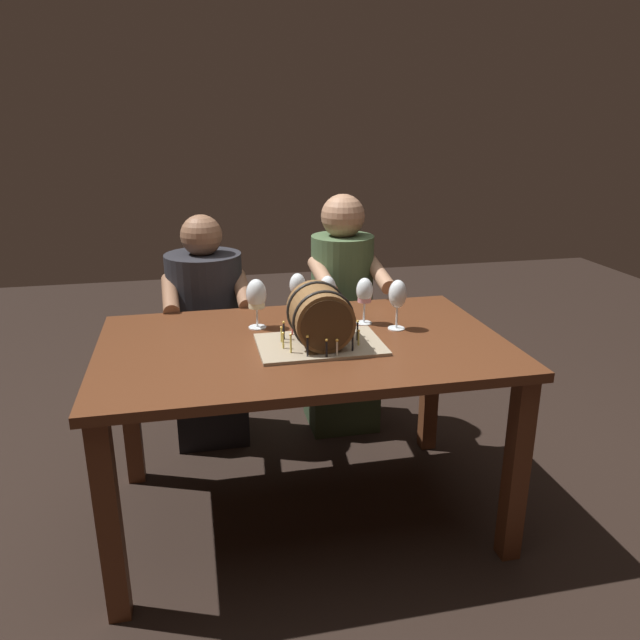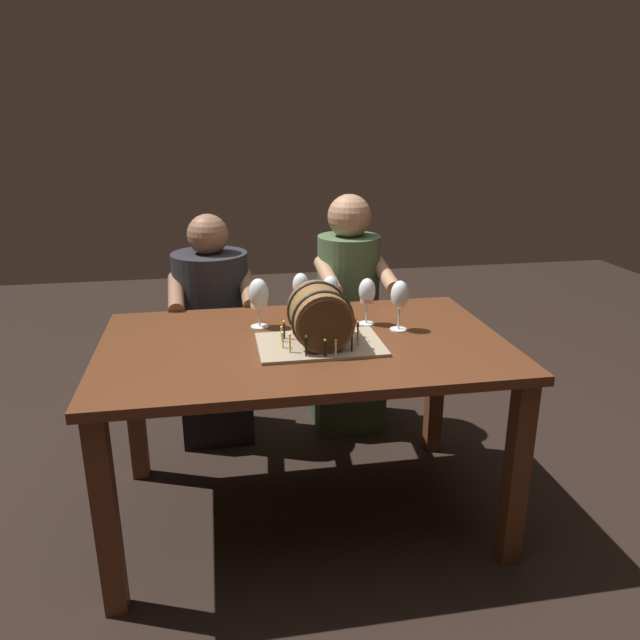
{
  "view_description": "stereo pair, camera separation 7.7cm",
  "coord_description": "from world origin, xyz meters",
  "px_view_note": "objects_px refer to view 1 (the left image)",
  "views": [
    {
      "loc": [
        -0.38,
        -2.08,
        1.54
      ],
      "look_at": [
        0.05,
        -0.06,
        0.85
      ],
      "focal_mm": 34.17,
      "sensor_mm": 36.0,
      "label": 1
    },
    {
      "loc": [
        -0.31,
        -2.1,
        1.54
      ],
      "look_at": [
        0.05,
        -0.06,
        0.85
      ],
      "focal_mm": 34.17,
      "sensor_mm": 36.0,
      "label": 2
    }
  ],
  "objects_px": {
    "dining_table": "(303,367)",
    "wine_glass_white": "(256,296)",
    "wine_glass_red": "(328,291)",
    "person_seated_left": "(208,338)",
    "barrel_cake": "(320,319)",
    "wine_glass_rose": "(365,293)",
    "wine_glass_empty": "(398,295)",
    "wine_glass_amber": "(298,287)",
    "person_seated_right": "(342,326)"
  },
  "relations": [
    {
      "from": "person_seated_right",
      "to": "wine_glass_red",
      "type": "bearing_deg",
      "value": -110.63
    },
    {
      "from": "dining_table",
      "to": "wine_glass_white",
      "type": "xyz_separation_m",
      "value": [
        -0.15,
        0.19,
        0.23
      ]
    },
    {
      "from": "wine_glass_amber",
      "to": "barrel_cake",
      "type": "bearing_deg",
      "value": -86.76
    },
    {
      "from": "wine_glass_white",
      "to": "person_seated_left",
      "type": "relative_size",
      "value": 0.18
    },
    {
      "from": "person_seated_left",
      "to": "person_seated_right",
      "type": "distance_m",
      "value": 0.67
    },
    {
      "from": "barrel_cake",
      "to": "person_seated_left",
      "type": "bearing_deg",
      "value": 115.91
    },
    {
      "from": "wine_glass_empty",
      "to": "person_seated_left",
      "type": "bearing_deg",
      "value": 136.99
    },
    {
      "from": "person_seated_right",
      "to": "wine_glass_empty",
      "type": "bearing_deg",
      "value": -85.73
    },
    {
      "from": "barrel_cake",
      "to": "wine_glass_empty",
      "type": "bearing_deg",
      "value": 20.13
    },
    {
      "from": "wine_glass_amber",
      "to": "dining_table",
      "type": "bearing_deg",
      "value": -96.39
    },
    {
      "from": "wine_glass_amber",
      "to": "wine_glass_white",
      "type": "bearing_deg",
      "value": -152.99
    },
    {
      "from": "person_seated_right",
      "to": "wine_glass_rose",
      "type": "bearing_deg",
      "value": -95.57
    },
    {
      "from": "wine_glass_red",
      "to": "wine_glass_white",
      "type": "bearing_deg",
      "value": -172.8
    },
    {
      "from": "wine_glass_rose",
      "to": "person_seated_right",
      "type": "bearing_deg",
      "value": 84.43
    },
    {
      "from": "barrel_cake",
      "to": "person_seated_left",
      "type": "distance_m",
      "value": 0.94
    },
    {
      "from": "wine_glass_rose",
      "to": "person_seated_right",
      "type": "distance_m",
      "value": 0.67
    },
    {
      "from": "barrel_cake",
      "to": "person_seated_left",
      "type": "relative_size",
      "value": 0.4
    },
    {
      "from": "wine_glass_rose",
      "to": "wine_glass_empty",
      "type": "xyz_separation_m",
      "value": [
        0.11,
        -0.09,
        0.01
      ]
    },
    {
      "from": "wine_glass_white",
      "to": "person_seated_right",
      "type": "bearing_deg",
      "value": 48.26
    },
    {
      "from": "barrel_cake",
      "to": "wine_glass_white",
      "type": "bearing_deg",
      "value": 128.4
    },
    {
      "from": "barrel_cake",
      "to": "wine_glass_rose",
      "type": "xyz_separation_m",
      "value": [
        0.23,
        0.21,
        0.03
      ]
    },
    {
      "from": "wine_glass_amber",
      "to": "wine_glass_rose",
      "type": "distance_m",
      "value": 0.28
    },
    {
      "from": "wine_glass_rose",
      "to": "wine_glass_red",
      "type": "distance_m",
      "value": 0.15
    },
    {
      "from": "wine_glass_white",
      "to": "wine_glass_red",
      "type": "distance_m",
      "value": 0.3
    },
    {
      "from": "wine_glass_red",
      "to": "barrel_cake",
      "type": "bearing_deg",
      "value": -108.01
    },
    {
      "from": "dining_table",
      "to": "wine_glass_red",
      "type": "distance_m",
      "value": 0.35
    },
    {
      "from": "barrel_cake",
      "to": "dining_table",
      "type": "bearing_deg",
      "value": 129.71
    },
    {
      "from": "wine_glass_amber",
      "to": "wine_glass_rose",
      "type": "bearing_deg",
      "value": -27.84
    },
    {
      "from": "wine_glass_amber",
      "to": "person_seated_right",
      "type": "height_order",
      "value": "person_seated_right"
    },
    {
      "from": "dining_table",
      "to": "person_seated_left",
      "type": "xyz_separation_m",
      "value": [
        -0.33,
        0.73,
        -0.12
      ]
    },
    {
      "from": "dining_table",
      "to": "wine_glass_rose",
      "type": "distance_m",
      "value": 0.39
    },
    {
      "from": "dining_table",
      "to": "person_seated_right",
      "type": "relative_size",
      "value": 1.25
    },
    {
      "from": "barrel_cake",
      "to": "wine_glass_amber",
      "type": "bearing_deg",
      "value": 93.24
    },
    {
      "from": "wine_glass_amber",
      "to": "wine_glass_rose",
      "type": "xyz_separation_m",
      "value": [
        0.25,
        -0.13,
        -0.0
      ]
    },
    {
      "from": "wine_glass_amber",
      "to": "wine_glass_red",
      "type": "distance_m",
      "value": 0.13
    },
    {
      "from": "barrel_cake",
      "to": "wine_glass_red",
      "type": "height_order",
      "value": "barrel_cake"
    },
    {
      "from": "wine_glass_rose",
      "to": "wine_glass_white",
      "type": "height_order",
      "value": "wine_glass_white"
    },
    {
      "from": "wine_glass_red",
      "to": "wine_glass_empty",
      "type": "relative_size",
      "value": 0.94
    },
    {
      "from": "wine_glass_red",
      "to": "person_seated_left",
      "type": "xyz_separation_m",
      "value": [
        -0.48,
        0.5,
        -0.35
      ]
    },
    {
      "from": "wine_glass_amber",
      "to": "person_seated_left",
      "type": "xyz_separation_m",
      "value": [
        -0.37,
        0.45,
        -0.35
      ]
    },
    {
      "from": "dining_table",
      "to": "wine_glass_red",
      "type": "xyz_separation_m",
      "value": [
        0.14,
        0.23,
        0.22
      ]
    },
    {
      "from": "dining_table",
      "to": "barrel_cake",
      "type": "bearing_deg",
      "value": -50.29
    },
    {
      "from": "barrel_cake",
      "to": "wine_glass_rose",
      "type": "height_order",
      "value": "barrel_cake"
    },
    {
      "from": "barrel_cake",
      "to": "wine_glass_red",
      "type": "relative_size",
      "value": 2.42
    },
    {
      "from": "wine_glass_amber",
      "to": "wine_glass_white",
      "type": "relative_size",
      "value": 0.96
    },
    {
      "from": "wine_glass_white",
      "to": "wine_glass_amber",
      "type": "bearing_deg",
      "value": 27.01
    },
    {
      "from": "wine_glass_amber",
      "to": "wine_glass_red",
      "type": "xyz_separation_m",
      "value": [
        0.11,
        -0.05,
        -0.01
      ]
    },
    {
      "from": "wine_glass_red",
      "to": "wine_glass_empty",
      "type": "distance_m",
      "value": 0.29
    },
    {
      "from": "wine_glass_rose",
      "to": "person_seated_left",
      "type": "distance_m",
      "value": 0.91
    },
    {
      "from": "barrel_cake",
      "to": "person_seated_left",
      "type": "height_order",
      "value": "person_seated_left"
    }
  ]
}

